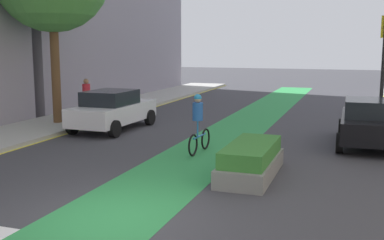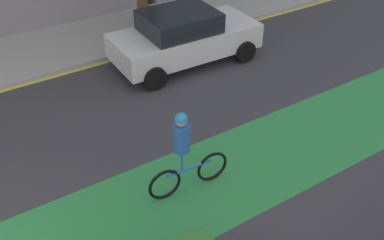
# 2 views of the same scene
# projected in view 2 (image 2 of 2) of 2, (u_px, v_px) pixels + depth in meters

# --- Properties ---
(car_white_left_far) EXTENTS (2.11, 4.24, 1.57)m
(car_white_left_far) POSITION_uv_depth(u_px,v_px,m) (184.00, 37.00, 12.69)
(car_white_left_far) COLOR silver
(car_white_left_far) RESTS_ON ground_plane
(cyclist_in_lane) EXTENTS (0.32, 1.73, 1.86)m
(cyclist_in_lane) POSITION_uv_depth(u_px,v_px,m) (185.00, 152.00, 8.28)
(cyclist_in_lane) COLOR black
(cyclist_in_lane) RESTS_ON ground_plane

